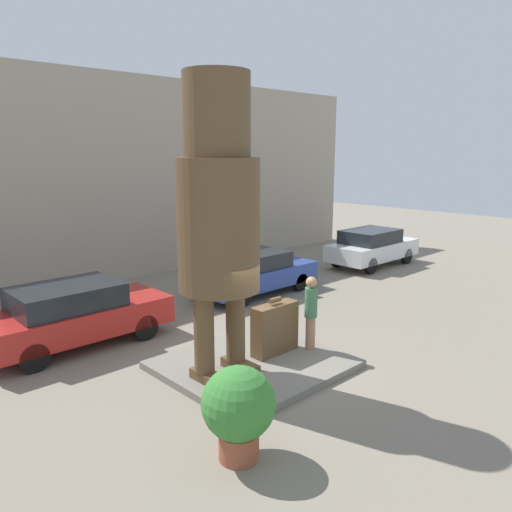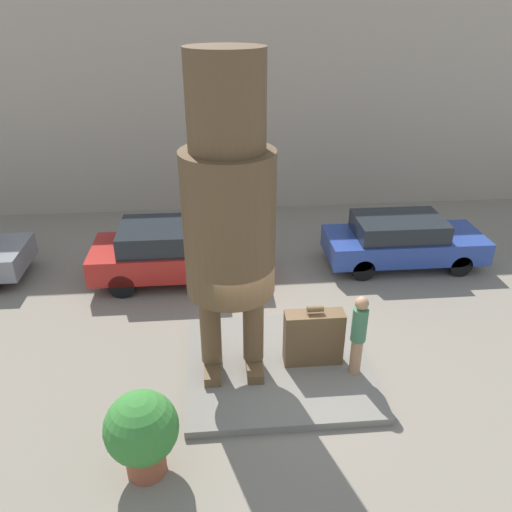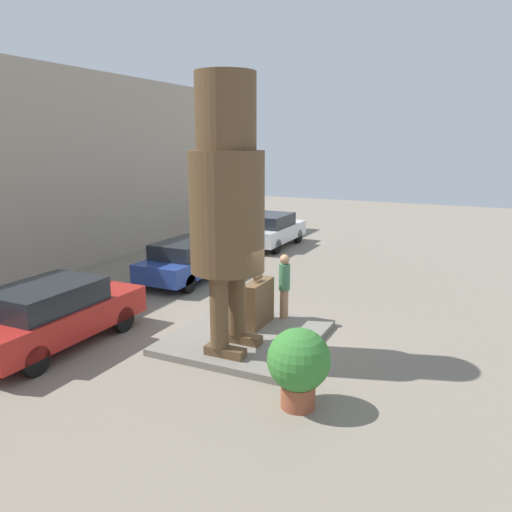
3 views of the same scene
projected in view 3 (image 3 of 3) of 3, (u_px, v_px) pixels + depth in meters
ground_plane at (246, 340)px, 12.13m from camera, size 60.00×60.00×0.00m
pedestal at (246, 337)px, 12.11m from camera, size 3.66×3.36×0.16m
statue_figure at (227, 195)px, 10.50m from camera, size 1.60×1.60×5.92m
giant_suitcase at (258, 303)px, 12.57m from camera, size 1.16×0.38×1.30m
tourist at (284, 283)px, 12.99m from camera, size 0.29×0.29×1.72m
parked_car_red at (52, 313)px, 11.61m from camera, size 4.39×1.89×1.54m
parked_car_blue at (189, 259)px, 17.20m from camera, size 4.31×1.75×1.42m
parked_car_white at (271, 229)px, 22.70m from camera, size 4.23×1.81×1.51m
planter_pot at (299, 363)px, 8.89m from camera, size 1.14×1.14×1.50m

